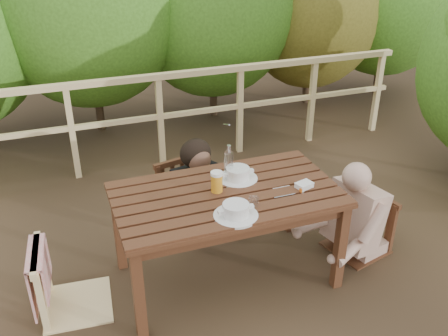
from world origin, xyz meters
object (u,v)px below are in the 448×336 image
object	(u,v)px
chair_left	(69,250)
soup_far	(238,174)
table	(226,236)
bottle	(229,163)
butter_tub	(304,186)
chair_right	(362,203)
woman	(187,154)
soup_near	(236,210)
beer_glass	(217,183)
diner_right	(369,176)
bread_roll	(239,210)
chair_far	(188,170)
tumbler	(254,202)

from	to	relation	value
chair_left	soup_far	world-z (taller)	chair_left
table	chair_left	distance (m)	1.10
bottle	butter_tub	xyz separation A→B (m)	(0.45, -0.32, -0.11)
table	chair_right	bearing A→B (deg)	-2.35
table	woman	size ratio (longest dim) A/B	1.28
soup_near	beer_glass	distance (m)	0.33
woman	butter_tub	distance (m)	1.20
chair_left	soup_near	size ratio (longest dim) A/B	3.30
chair_left	diner_right	distance (m)	2.25
bread_roll	table	bearing A→B (deg)	86.35
table	woman	world-z (taller)	woman
table	diner_right	size ratio (longest dim) A/B	1.16
chair_left	diner_right	world-z (taller)	diner_right
chair_far	bottle	xyz separation A→B (m)	(0.11, -0.71, 0.40)
butter_tub	beer_glass	bearing A→B (deg)	149.22
soup_far	bottle	world-z (taller)	bottle
chair_far	bread_roll	xyz separation A→B (m)	(0.01, -1.18, 0.30)
table	bread_roll	size ratio (longest dim) A/B	12.08
chair_right	soup_far	bearing A→B (deg)	-115.71
chair_far	woman	xyz separation A→B (m)	(0.00, 0.02, 0.15)
diner_right	soup_far	size ratio (longest dim) A/B	4.63
chair_left	chair_right	xyz separation A→B (m)	(2.21, -0.10, -0.05)
chair_right	tumbler	size ratio (longest dim) A/B	11.21
tumbler	butter_tub	xyz separation A→B (m)	(0.43, 0.10, -0.01)
table	soup_near	distance (m)	0.51
diner_right	soup_far	bearing A→B (deg)	64.63
chair_right	bottle	bearing A→B (deg)	-116.65
bottle	tumbler	xyz separation A→B (m)	(0.02, -0.42, -0.10)
chair_far	diner_right	world-z (taller)	diner_right
woman	soup_far	world-z (taller)	woman
table	beer_glass	distance (m)	0.45
bottle	butter_tub	distance (m)	0.56
soup_far	bottle	size ratio (longest dim) A/B	1.06
table	soup_far	world-z (taller)	soup_far
chair_right	diner_right	size ratio (longest dim) A/B	0.64
soup_far	chair_far	bearing A→B (deg)	102.86
woman	tumbler	distance (m)	1.17
chair_right	beer_glass	xyz separation A→B (m)	(-1.18, 0.08, 0.37)
soup_near	tumbler	world-z (taller)	soup_near
table	chair_left	world-z (taller)	chair_left
diner_right	soup_near	xyz separation A→B (m)	(-1.19, -0.25, 0.10)
chair_right	chair_left	bearing A→B (deg)	-106.52
woman	bread_roll	size ratio (longest dim) A/B	9.45
chair_left	chair_far	world-z (taller)	chair_left
diner_right	soup_near	size ratio (longest dim) A/B	4.63
table	beer_glass	world-z (taller)	beer_glass
chair_left	bread_roll	bearing A→B (deg)	-102.81
tumbler	butter_tub	size ratio (longest dim) A/B	0.65
soup_far	tumbler	size ratio (longest dim) A/B	3.76
bread_roll	diner_right	bearing A→B (deg)	11.36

